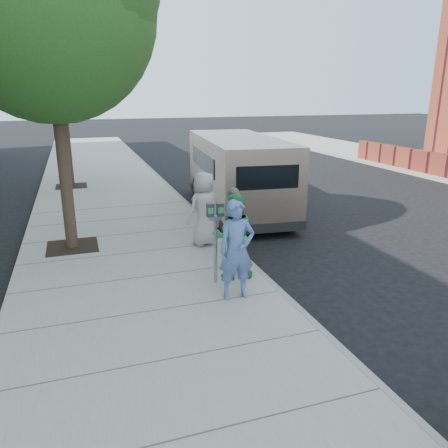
{
  "coord_description": "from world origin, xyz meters",
  "views": [
    {
      "loc": [
        -2.02,
        -8.33,
        3.77
      ],
      "look_at": [
        0.82,
        0.03,
        1.1
      ],
      "focal_mm": 35.0,
      "sensor_mm": 36.0,
      "label": 1
    }
  ],
  "objects": [
    {
      "name": "person_officer",
      "position": [
        0.55,
        -1.45,
        1.06
      ],
      "size": [
        0.67,
        0.45,
        1.83
      ],
      "primitive_type": "imported",
      "rotation": [
        0.0,
        0.0,
        -0.02
      ],
      "color": "#516FAD",
      "rests_on": "sidewalk"
    },
    {
      "name": "sidewalk",
      "position": [
        -1.0,
        0.0,
        0.07
      ],
      "size": [
        5.0,
        60.0,
        0.15
      ],
      "primitive_type": "cube",
      "color": "gray",
      "rests_on": "ground"
    },
    {
      "name": "tree_far",
      "position": [
        -2.25,
        10.0,
        4.88
      ],
      "size": [
        3.92,
        3.8,
        6.49
      ],
      "color": "black",
      "rests_on": "sidewalk"
    },
    {
      "name": "curb_face",
      "position": [
        1.44,
        0.0,
        0.07
      ],
      "size": [
        0.12,
        60.0,
        0.16
      ],
      "primitive_type": "cube",
      "color": "gray",
      "rests_on": "ground"
    },
    {
      "name": "person_striped_polo",
      "position": [
        1.2,
        0.44,
        0.97
      ],
      "size": [
        0.98,
        0.93,
        1.64
      ],
      "primitive_type": "imported",
      "rotation": [
        0.0,
        0.0,
        3.86
      ],
      "color": "gray",
      "rests_on": "sidewalk"
    },
    {
      "name": "ground",
      "position": [
        0.0,
        0.0,
        0.0
      ],
      "size": [
        120.0,
        120.0,
        0.0
      ],
      "primitive_type": "plane",
      "color": "black",
      "rests_on": "ground"
    },
    {
      "name": "van",
      "position": [
        2.85,
        4.71,
        1.28
      ],
      "size": [
        2.81,
        6.72,
        2.43
      ],
      "rotation": [
        0.0,
        0.0,
        -0.1
      ],
      "color": "tan",
      "rests_on": "ground"
    },
    {
      "name": "parking_meter",
      "position": [
        0.39,
        -0.72,
        1.32
      ],
      "size": [
        0.34,
        0.15,
        1.61
      ],
      "rotation": [
        0.0,
        0.0,
        -0.11
      ],
      "color": "gray",
      "rests_on": "sidewalk"
    },
    {
      "name": "tree_near",
      "position": [
        -2.25,
        2.4,
        5.55
      ],
      "size": [
        4.62,
        4.6,
        7.53
      ],
      "color": "black",
      "rests_on": "sidewalk"
    },
    {
      "name": "person_gray_shirt",
      "position": [
        0.82,
        1.53,
        1.06
      ],
      "size": [
        1.03,
        0.84,
        1.81
      ],
      "primitive_type": "imported",
      "rotation": [
        0.0,
        0.0,
        3.49
      ],
      "color": "#A8A8AA",
      "rests_on": "sidewalk"
    },
    {
      "name": "person_green_shirt",
      "position": [
        0.81,
        -0.57,
        1.02
      ],
      "size": [
        0.9,
        0.74,
        1.73
      ],
      "primitive_type": "imported",
      "rotation": [
        0.0,
        0.0,
        3.04
      ],
      "color": "#2E8C4B",
      "rests_on": "sidewalk"
    }
  ]
}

